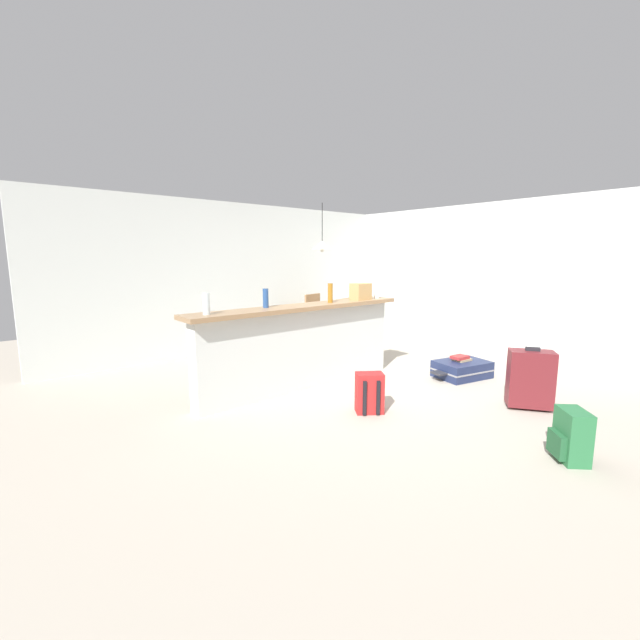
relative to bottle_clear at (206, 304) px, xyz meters
name	(u,v)px	position (x,y,z in m)	size (l,w,h in m)	color
ground_plane	(374,390)	(1.90, -0.57, -1.16)	(13.00, 13.00, 0.05)	#ADA393
wall_back	(245,277)	(1.90, 2.48, 0.11)	(6.60, 0.10, 2.50)	silver
wall_right	(482,277)	(4.95, -0.27, 0.11)	(0.10, 6.00, 2.50)	silver
partition_half_wall	(302,349)	(1.23, 0.01, -0.65)	(2.80, 0.20, 0.98)	silver
bar_countertop	(302,307)	(1.23, 0.01, -0.13)	(2.96, 0.40, 0.05)	#93704C
bottle_clear	(206,304)	(0.00, 0.00, 0.00)	(0.07, 0.07, 0.22)	silver
bottle_blue	(266,298)	(0.76, 0.09, 0.00)	(0.06, 0.06, 0.22)	#284C89
bottle_amber	(330,293)	(1.67, -0.01, 0.01)	(0.06, 0.06, 0.24)	#9E661E
bottle_white	(377,291)	(2.52, -0.03, -0.01)	(0.07, 0.07, 0.20)	silver
grocery_bag	(361,291)	(2.22, -0.01, 0.00)	(0.26, 0.18, 0.22)	tan
dining_table	(328,312)	(2.92, 1.45, -0.49)	(1.10, 0.80, 0.74)	#4C331E
dining_chair_near_partition	(349,324)	(2.85, 0.85, -0.62)	(0.47, 0.47, 0.93)	#9E754C
dining_chair_far_side	(308,316)	(2.93, 2.00, -0.62)	(0.47, 0.47, 0.93)	#9E754C
pendant_lamp	(322,245)	(2.86, 1.52, 0.66)	(0.34, 0.34, 0.82)	black
suitcase_flat_navy	(462,369)	(3.13, -1.03, -1.03)	(0.88, 0.64, 0.22)	#1E284C
suitcase_upright_maroon	(530,378)	(2.64, -2.11, -0.81)	(0.45, 0.50, 0.67)	maroon
backpack_green	(571,437)	(1.72, -2.81, -0.94)	(0.34, 0.34, 0.42)	#286B3D
backpack_red	(369,393)	(1.27, -1.07, -0.94)	(0.34, 0.33, 0.42)	red
book_stack	(461,358)	(3.14, -1.00, -0.89)	(0.27, 0.21, 0.07)	tan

